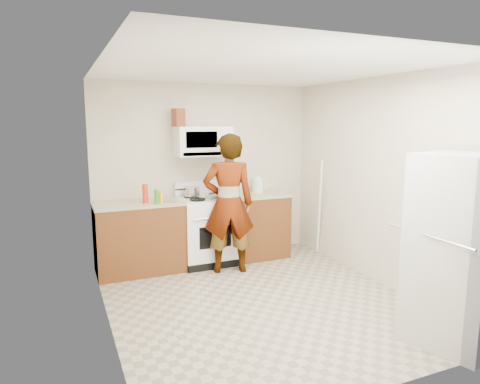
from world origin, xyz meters
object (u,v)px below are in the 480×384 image
microwave (203,141)px  person (228,204)px  fridge (458,250)px  saucepan (192,192)px  gas_range (207,229)px  kettle (258,186)px

microwave → person: bearing=-76.1°
fridge → microwave: bearing=96.3°
person → saucepan: (-0.33, 0.54, 0.10)m
microwave → fridge: (1.31, -3.09, -0.85)m
gas_range → person: person is taller
fridge → saucepan: 3.40m
person → kettle: 0.87m
gas_range → fridge: (1.31, -2.96, 0.36)m
saucepan → kettle: bearing=-0.4°
kettle → saucepan: bearing=-157.4°
gas_range → microwave: microwave is taller
gas_range → fridge: 3.26m
fridge → saucepan: bearing=99.4°
gas_range → saucepan: gas_range is taller
person → saucepan: bearing=-44.1°
microwave → person: size_ratio=0.42×
microwave → saucepan: 0.71m
gas_range → person: (0.14, -0.45, 0.43)m
fridge → kettle: size_ratio=8.34×
microwave → fridge: bearing=-67.0°
kettle → saucepan: (-1.01, 0.01, -0.02)m
kettle → person: bearing=-118.9°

